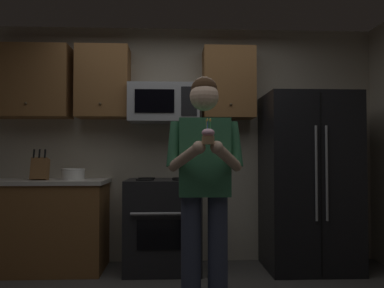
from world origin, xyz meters
The scene contains 10 objects.
wall_back centered at (0.00, 1.75, 1.30)m, with size 4.40×0.10×2.60m, color #B7AD99.
oven_range centered at (-0.15, 1.36, 0.46)m, with size 0.76×0.70×0.93m.
microwave centered at (-0.15, 1.48, 1.72)m, with size 0.74×0.41×0.40m.
refrigerator centered at (1.35, 1.32, 0.90)m, with size 0.90×0.75×1.80m.
cabinet_row_upper centered at (-0.72, 1.53, 1.95)m, with size 2.78×0.36×0.76m.
counter_left centered at (-1.45, 1.38, 0.46)m, with size 1.44×0.66×0.92m.
knife_block centered at (-1.39, 1.33, 1.03)m, with size 0.16×0.15×0.32m.
bowl_large_white centered at (-1.08, 1.41, 0.98)m, with size 0.24×0.24×0.11m.
person centered at (0.19, 0.21, 1.00)m, with size 0.60×0.48×1.76m.
cupcake centered at (0.19, -0.11, 1.29)m, with size 0.09×0.09×0.17m.
Camera 1 is at (-0.04, -2.78, 1.15)m, focal length 37.51 mm.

